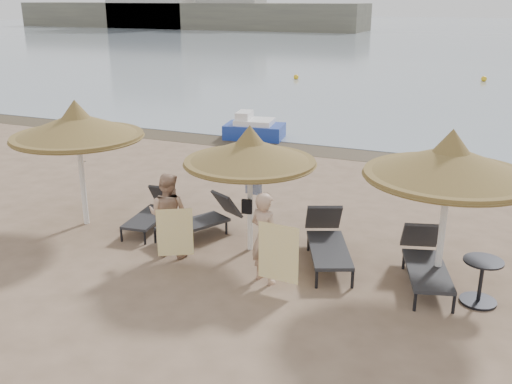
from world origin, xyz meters
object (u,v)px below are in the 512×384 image
palapa_right (450,163)px  lounger_near_right (327,240)px  lounger_far_right (425,260)px  pedal_boat (254,129)px  palapa_left (77,126)px  palapa_center (250,152)px  lounger_far_left (153,211)px  lounger_near_left (203,218)px  side_table (481,283)px  person_left (168,208)px  person_right (265,231)px

palapa_right → lounger_near_right: bearing=174.1°
lounger_far_right → pedal_boat: (-7.10, 8.94, -0.05)m
palapa_left → pedal_boat: bearing=88.1°
palapa_center → lounger_far_left: bearing=172.9°
palapa_left → lounger_near_left: bearing=8.8°
palapa_right → lounger_far_right: palapa_right is taller
palapa_right → side_table: palapa_right is taller
palapa_left → lounger_near_left: size_ratio=1.45×
person_left → pedal_boat: bearing=-82.2°
palapa_right → person_left: (-5.05, -0.72, -1.28)m
person_left → pedal_boat: (-2.28, 9.72, -0.62)m
lounger_far_left → lounger_near_right: lounger_near_right is taller
side_table → palapa_left: bearing=177.6°
palapa_right → lounger_near_left: bearing=175.3°
lounger_near_right → side_table: 2.87m
palapa_right → palapa_left: bearing=-179.8°
lounger_far_left → palapa_left: bearing=-169.9°
person_right → side_table: bearing=-148.4°
palapa_center → person_left: (-1.39, -0.82, -1.07)m
lounger_far_right → lounger_near_left: bearing=160.3°
side_table → person_right: bearing=-169.4°
person_left → person_right: person_right is taller
lounger_far_left → lounger_near_left: lounger_near_left is taller
palapa_center → pedal_boat: size_ratio=1.16×
side_table → person_left: person_left is taller
lounger_near_right → pedal_boat: pedal_boat is taller
lounger_far_left → side_table: size_ratio=2.38×
lounger_far_left → person_left: bearing=-52.5°
lounger_near_right → pedal_boat: bearing=98.1°
side_table → lounger_far_left: bearing=173.4°
palapa_right → palapa_center: bearing=178.4°
person_left → person_right: (2.17, -0.34, 0.01)m
person_left → pedal_boat: size_ratio=0.87×
lounger_far_right → pedal_boat: bearing=112.9°
lounger_near_right → person_left: (-2.96, -0.93, 0.55)m
lounger_near_left → lounger_near_right: size_ratio=0.89×
side_table → person_left: size_ratio=0.40×
palapa_left → lounger_far_left: (1.50, 0.45, -1.88)m
lounger_near_left → side_table: 5.65m
palapa_left → palapa_center: palapa_left is taller
lounger_far_left → person_right: 3.63m
lounger_near_right → lounger_far_right: (1.85, -0.15, -0.01)m
palapa_left → person_left: size_ratio=1.45×
palapa_right → lounger_near_right: size_ratio=1.30×
lounger_near_right → side_table: size_ratio=2.82×
palapa_right → person_right: 3.32m
lounger_near_left → person_left: (-0.17, -1.11, 0.60)m
person_left → side_table: bearing=177.9°
pedal_boat → lounger_far_left: bearing=-90.5°
palapa_center → side_table: (4.38, -0.49, -1.68)m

